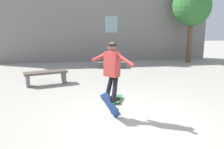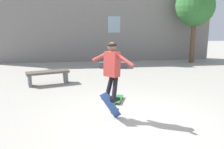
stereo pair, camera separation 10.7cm
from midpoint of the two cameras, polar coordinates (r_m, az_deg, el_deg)
name	(u,v)px [view 2 (the right image)]	position (r m, az deg, el deg)	size (l,w,h in m)	color
ground_plane	(132,122)	(6.14, 5.05, -10.72)	(40.00, 40.00, 0.00)	#A39E93
building_backdrop	(101,19)	(14.42, -2.41, 12.63)	(13.51, 0.52, 5.56)	gray
tree_right	(195,7)	(14.54, 18.65, 14.42)	(2.09, 2.09, 4.09)	brown
park_bench	(48,75)	(9.61, -14.16, -0.08)	(1.63, 0.89, 0.51)	brown
skate_ledge	(113,65)	(12.47, 0.56, 2.26)	(1.42, 0.55, 0.32)	#4C4C51
skater	(112,67)	(5.87, 0.53, 1.80)	(0.91, 0.94, 1.42)	#B23833
skateboard_flipping	(111,105)	(6.10, 0.21, -7.04)	(0.57, 0.35, 0.80)	#2D519E
skateboard_resting	(118,99)	(7.53, 1.81, -5.58)	(0.45, 0.79, 0.08)	#237F38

